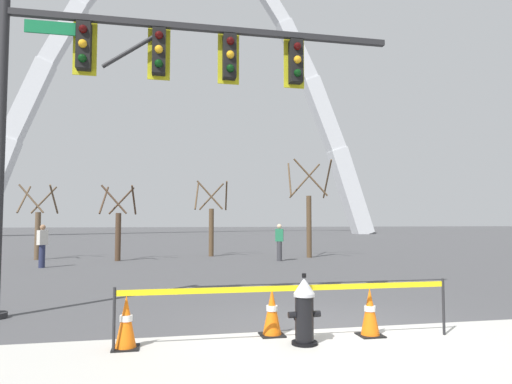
{
  "coord_description": "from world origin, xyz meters",
  "views": [
    {
      "loc": [
        -2.67,
        -6.92,
        1.73
      ],
      "look_at": [
        -0.21,
        5.0,
        2.5
      ],
      "focal_mm": 31.95,
      "sensor_mm": 36.0,
      "label": 1
    }
  ],
  "objects_px": {
    "traffic_cone_curb_edge": "(126,322)",
    "pedestrian_standing_center": "(279,242)",
    "traffic_signal_gantry": "(136,83)",
    "monument_arch": "(186,94)",
    "fire_hydrant": "(304,311)",
    "traffic_cone_by_hydrant": "(370,312)",
    "pedestrian_walking_left": "(42,245)",
    "traffic_cone_mid_sidewalk": "(272,312)"
  },
  "relations": [
    {
      "from": "fire_hydrant",
      "to": "traffic_cone_by_hydrant",
      "type": "distance_m",
      "value": 1.14
    },
    {
      "from": "pedestrian_standing_center",
      "to": "traffic_cone_curb_edge",
      "type": "bearing_deg",
      "value": -113.21
    },
    {
      "from": "fire_hydrant",
      "to": "monument_arch",
      "type": "xyz_separation_m",
      "value": [
        0.7,
        50.24,
        17.1
      ]
    },
    {
      "from": "pedestrian_standing_center",
      "to": "fire_hydrant",
      "type": "bearing_deg",
      "value": -103.09
    },
    {
      "from": "traffic_cone_curb_edge",
      "to": "pedestrian_standing_center",
      "type": "xyz_separation_m",
      "value": [
        5.44,
        12.68,
        0.46
      ]
    },
    {
      "from": "fire_hydrant",
      "to": "monument_arch",
      "type": "bearing_deg",
      "value": 89.2
    },
    {
      "from": "fire_hydrant",
      "to": "traffic_signal_gantry",
      "type": "bearing_deg",
      "value": 132.0
    },
    {
      "from": "fire_hydrant",
      "to": "traffic_cone_curb_edge",
      "type": "relative_size",
      "value": 1.36
    },
    {
      "from": "fire_hydrant",
      "to": "traffic_signal_gantry",
      "type": "distance_m",
      "value": 5.42
    },
    {
      "from": "fire_hydrant",
      "to": "traffic_signal_gantry",
      "type": "height_order",
      "value": "traffic_signal_gantry"
    },
    {
      "from": "traffic_cone_curb_edge",
      "to": "traffic_signal_gantry",
      "type": "relative_size",
      "value": 0.09
    },
    {
      "from": "traffic_cone_by_hydrant",
      "to": "traffic_signal_gantry",
      "type": "height_order",
      "value": "traffic_signal_gantry"
    },
    {
      "from": "traffic_cone_by_hydrant",
      "to": "monument_arch",
      "type": "xyz_separation_m",
      "value": [
        -0.41,
        50.0,
        17.21
      ]
    },
    {
      "from": "traffic_cone_mid_sidewalk",
      "to": "pedestrian_standing_center",
      "type": "bearing_deg",
      "value": 74.93
    },
    {
      "from": "monument_arch",
      "to": "pedestrian_walking_left",
      "type": "height_order",
      "value": "monument_arch"
    },
    {
      "from": "traffic_cone_curb_edge",
      "to": "pedestrian_standing_center",
      "type": "bearing_deg",
      "value": 66.79
    },
    {
      "from": "monument_arch",
      "to": "pedestrian_standing_center",
      "type": "xyz_separation_m",
      "value": [
        2.31,
        -37.29,
        -16.75
      ]
    },
    {
      "from": "traffic_signal_gantry",
      "to": "pedestrian_standing_center",
      "type": "bearing_deg",
      "value": 61.64
    },
    {
      "from": "traffic_cone_by_hydrant",
      "to": "traffic_cone_mid_sidewalk",
      "type": "relative_size",
      "value": 1.0
    },
    {
      "from": "traffic_cone_mid_sidewalk",
      "to": "monument_arch",
      "type": "xyz_separation_m",
      "value": [
        1.03,
        49.68,
        17.21
      ]
    },
    {
      "from": "fire_hydrant",
      "to": "pedestrian_walking_left",
      "type": "xyz_separation_m",
      "value": [
        -6.3,
        11.96,
        0.35
      ]
    },
    {
      "from": "traffic_cone_curb_edge",
      "to": "monument_arch",
      "type": "relative_size",
      "value": 0.01
    },
    {
      "from": "traffic_cone_by_hydrant",
      "to": "traffic_signal_gantry",
      "type": "xyz_separation_m",
      "value": [
        -3.6,
        2.52,
        4.05
      ]
    },
    {
      "from": "traffic_cone_by_hydrant",
      "to": "traffic_cone_curb_edge",
      "type": "distance_m",
      "value": 3.53
    },
    {
      "from": "traffic_signal_gantry",
      "to": "monument_arch",
      "type": "xyz_separation_m",
      "value": [
        3.19,
        47.48,
        13.16
      ]
    },
    {
      "from": "traffic_cone_mid_sidewalk",
      "to": "pedestrian_walking_left",
      "type": "distance_m",
      "value": 12.87
    },
    {
      "from": "traffic_cone_curb_edge",
      "to": "pedestrian_walking_left",
      "type": "height_order",
      "value": "pedestrian_walking_left"
    },
    {
      "from": "traffic_cone_mid_sidewalk",
      "to": "traffic_cone_curb_edge",
      "type": "distance_m",
      "value": 2.12
    },
    {
      "from": "traffic_cone_by_hydrant",
      "to": "fire_hydrant",
      "type": "bearing_deg",
      "value": -167.57
    },
    {
      "from": "traffic_cone_curb_edge",
      "to": "traffic_cone_by_hydrant",
      "type": "bearing_deg",
      "value": -0.52
    },
    {
      "from": "pedestrian_walking_left",
      "to": "traffic_cone_curb_edge",
      "type": "bearing_deg",
      "value": -71.64
    },
    {
      "from": "pedestrian_walking_left",
      "to": "traffic_cone_mid_sidewalk",
      "type": "bearing_deg",
      "value": -62.34
    },
    {
      "from": "fire_hydrant",
      "to": "traffic_cone_by_hydrant",
      "type": "xyz_separation_m",
      "value": [
        1.11,
        0.24,
        -0.11
      ]
    },
    {
      "from": "traffic_cone_curb_edge",
      "to": "monument_arch",
      "type": "xyz_separation_m",
      "value": [
        3.13,
        49.97,
        17.21
      ]
    },
    {
      "from": "pedestrian_walking_left",
      "to": "monument_arch",
      "type": "bearing_deg",
      "value": 79.63
    },
    {
      "from": "traffic_signal_gantry",
      "to": "monument_arch",
      "type": "relative_size",
      "value": 0.16
    },
    {
      "from": "pedestrian_standing_center",
      "to": "monument_arch",
      "type": "bearing_deg",
      "value": 93.54
    },
    {
      "from": "pedestrian_standing_center",
      "to": "traffic_signal_gantry",
      "type": "bearing_deg",
      "value": -118.36
    },
    {
      "from": "pedestrian_walking_left",
      "to": "pedestrian_standing_center",
      "type": "relative_size",
      "value": 1.0
    },
    {
      "from": "traffic_signal_gantry",
      "to": "traffic_cone_by_hydrant",
      "type": "bearing_deg",
      "value": -35.02
    },
    {
      "from": "traffic_cone_curb_edge",
      "to": "traffic_signal_gantry",
      "type": "xyz_separation_m",
      "value": [
        -0.06,
        2.49,
        4.05
      ]
    },
    {
      "from": "traffic_cone_by_hydrant",
      "to": "traffic_cone_curb_edge",
      "type": "bearing_deg",
      "value": 179.48
    }
  ]
}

